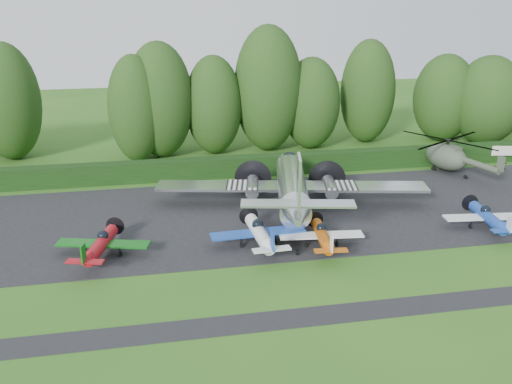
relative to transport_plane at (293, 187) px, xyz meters
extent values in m
plane|color=#285919|center=(-1.98, -10.52, -2.10)|extent=(160.00, 160.00, 0.00)
cube|color=black|center=(-1.98, -0.52, -2.10)|extent=(70.00, 18.00, 0.01)
cube|color=black|center=(-1.98, -16.52, -2.10)|extent=(70.00, 2.00, 0.00)
cube|color=black|center=(-1.98, 10.48, -2.10)|extent=(90.00, 1.60, 2.00)
cylinder|color=silver|center=(0.00, 0.36, -0.07)|extent=(2.46, 12.83, 2.46)
cone|color=silver|center=(0.00, 7.54, -0.07)|extent=(2.46, 1.60, 2.46)
cone|color=silver|center=(0.00, -7.34, 0.46)|extent=(2.46, 3.21, 2.46)
sphere|color=black|center=(0.00, 6.52, 0.46)|extent=(1.60, 1.60, 1.60)
cube|color=silver|center=(0.00, 1.43, -0.39)|extent=(23.52, 2.57, 0.24)
cube|color=white|center=(-4.28, 1.43, -0.26)|extent=(2.78, 2.67, 0.05)
cube|color=white|center=(4.28, 1.43, -0.26)|extent=(2.78, 2.67, 0.05)
cylinder|color=silver|center=(-3.42, 2.07, -0.66)|extent=(1.18, 3.42, 1.18)
cylinder|color=silver|center=(3.42, 2.07, -0.66)|extent=(1.18, 3.42, 1.18)
cylinder|color=black|center=(-3.42, 4.47, -0.66)|extent=(3.42, 0.03, 3.42)
cylinder|color=black|center=(3.42, 4.47, -0.66)|extent=(3.42, 0.03, 3.42)
cube|color=silver|center=(0.00, -8.19, 1.64)|extent=(8.02, 1.50, 0.15)
cube|color=silver|center=(0.00, -8.51, 3.14)|extent=(0.19, 2.35, 4.06)
cylinder|color=black|center=(-3.42, 1.64, -1.83)|extent=(0.27, 0.96, 0.96)
cylinder|color=black|center=(3.42, 1.64, -1.83)|extent=(0.27, 0.96, 0.96)
cylinder|color=black|center=(0.00, -8.62, -1.91)|extent=(0.19, 0.47, 0.47)
cylinder|color=maroon|center=(-15.50, -6.31, -1.07)|extent=(0.90, 5.18, 0.90)
sphere|color=black|center=(-15.50, -5.74, -0.64)|extent=(0.79, 0.79, 0.79)
cube|color=#0D5A12|center=(-15.50, -5.84, -1.21)|extent=(6.60, 1.22, 0.13)
cube|color=maroon|center=(-15.50, -9.42, -0.83)|extent=(2.45, 0.66, 0.09)
cube|color=#0D5A12|center=(-15.50, -9.51, -0.22)|extent=(0.09, 0.75, 1.22)
cylinder|color=black|center=(-15.50, -2.96, -1.07)|extent=(1.41, 0.02, 1.41)
cylinder|color=black|center=(-16.73, -6.03, -1.93)|extent=(0.13, 0.41, 0.41)
cylinder|color=black|center=(-14.28, -6.03, -1.93)|extent=(0.13, 0.41, 0.41)
cylinder|color=black|center=(-15.50, -3.86, -1.95)|extent=(0.11, 0.38, 0.38)
cylinder|color=silver|center=(-4.21, -6.69, -0.99)|extent=(0.97, 5.55, 0.97)
sphere|color=black|center=(-4.21, -6.08, -0.54)|extent=(0.85, 0.85, 0.85)
cube|color=#1B43A3|center=(-4.21, -6.18, -1.14)|extent=(7.06, 1.31, 0.14)
cube|color=silver|center=(-4.21, -10.02, -0.74)|extent=(2.62, 0.71, 0.10)
cube|color=#1B43A3|center=(-4.21, -10.12, -0.08)|extent=(0.10, 0.81, 1.31)
cylinder|color=black|center=(-4.21, -3.11, -0.99)|extent=(1.51, 0.02, 1.51)
cylinder|color=black|center=(-5.53, -6.38, -1.92)|extent=(0.14, 0.44, 0.44)
cylinder|color=black|center=(-2.90, -6.38, -1.92)|extent=(0.14, 0.44, 0.44)
cylinder|color=black|center=(-4.21, -4.06, -1.94)|extent=(0.12, 0.40, 0.40)
cylinder|color=#B8520A|center=(0.25, -7.70, -1.13)|extent=(0.85, 4.86, 0.85)
sphere|color=black|center=(0.25, -7.17, -0.73)|extent=(0.74, 0.74, 0.74)
cube|color=white|center=(0.25, -7.26, -1.26)|extent=(6.19, 1.15, 0.12)
cube|color=#B8520A|center=(0.25, -10.62, -0.91)|extent=(2.30, 0.62, 0.09)
cube|color=white|center=(0.25, -10.70, -0.33)|extent=(0.09, 0.71, 1.15)
cylinder|color=black|center=(0.25, -4.56, -1.13)|extent=(1.33, 0.02, 1.33)
cylinder|color=black|center=(-0.90, -7.43, -1.94)|extent=(0.12, 0.39, 0.39)
cylinder|color=black|center=(1.40, -7.43, -1.94)|extent=(0.12, 0.39, 0.39)
cylinder|color=black|center=(0.25, -5.40, -1.96)|extent=(0.11, 0.35, 0.35)
cylinder|color=#193D9B|center=(14.01, -6.90, -1.07)|extent=(0.90, 5.16, 0.90)
sphere|color=black|center=(14.01, -6.33, -0.65)|extent=(0.79, 0.79, 0.79)
cube|color=silver|center=(14.01, -6.43, -1.21)|extent=(6.56, 1.22, 0.13)
cylinder|color=black|center=(14.01, -3.57, -1.07)|extent=(1.41, 0.02, 1.41)
cylinder|color=black|center=(12.80, -6.62, -1.93)|extent=(0.13, 0.41, 0.41)
cylinder|color=black|center=(15.23, -6.62, -1.93)|extent=(0.13, 0.41, 0.41)
cylinder|color=black|center=(14.01, -4.46, -1.95)|extent=(0.11, 0.37, 0.37)
ellipsoid|color=#343D2F|center=(18.31, 7.78, -0.49)|extent=(2.78, 5.11, 2.67)
cylinder|color=#343D2F|center=(18.31, 3.76, -0.23)|extent=(0.62, 5.36, 0.62)
cube|color=#343D2F|center=(18.31, 0.99, 0.58)|extent=(0.11, 0.80, 1.43)
cylinder|color=black|center=(18.31, 7.78, 0.84)|extent=(0.27, 0.27, 0.71)
cylinder|color=black|center=(18.31, 7.78, 1.25)|extent=(0.62, 0.62, 0.22)
cylinder|color=black|center=(18.31, 7.78, 1.25)|extent=(10.71, 10.71, 0.05)
cube|color=#343D2F|center=(18.31, 7.06, 0.53)|extent=(0.80, 1.79, 0.62)
ellipsoid|color=black|center=(18.31, 9.21, -0.41)|extent=(1.70, 1.70, 1.53)
cylinder|color=black|center=(17.42, 8.49, -1.83)|extent=(0.16, 0.50, 0.50)
cylinder|color=black|center=(19.20, 8.49, -1.83)|extent=(0.16, 0.50, 0.50)
cylinder|color=black|center=(18.31, 4.92, -1.88)|extent=(0.14, 0.43, 0.43)
cylinder|color=#3F3326|center=(24.51, 9.46, -1.47)|extent=(0.13, 0.13, 1.27)
cube|color=beige|center=(26.10, 9.46, -0.72)|extent=(3.39, 0.08, 1.06)
cylinder|color=black|center=(2.00, 19.73, 0.25)|extent=(0.70, 0.70, 4.70)
ellipsoid|color=#1E3C13|center=(2.00, 19.73, 5.07)|extent=(7.81, 7.81, 14.35)
cylinder|color=black|center=(-10.30, 19.23, -0.01)|extent=(0.70, 0.70, 4.19)
ellipsoid|color=#1E3C13|center=(-10.30, 19.23, 4.29)|extent=(7.37, 7.37, 12.79)
cylinder|color=black|center=(-4.32, 19.41, -0.27)|extent=(0.70, 0.70, 3.65)
ellipsoid|color=#1E3C13|center=(-4.32, 19.41, 3.48)|extent=(6.40, 6.40, 11.17)
cylinder|color=black|center=(24.18, 19.95, -0.35)|extent=(0.70, 0.70, 3.49)
ellipsoid|color=#1E3C13|center=(24.18, 19.95, 3.24)|extent=(7.51, 7.51, 10.68)
cylinder|color=black|center=(-26.57, 21.25, 0.00)|extent=(0.70, 0.70, 4.20)
ellipsoid|color=#1E3C13|center=(-26.57, 21.25, 4.31)|extent=(7.16, 7.16, 12.83)
cylinder|color=black|center=(14.66, 21.14, -0.06)|extent=(0.70, 0.70, 4.08)
ellipsoid|color=#1E3C13|center=(14.66, 21.14, 4.13)|extent=(6.59, 6.59, 12.46)
cylinder|color=black|center=(28.42, 17.31, -0.35)|extent=(0.70, 0.70, 3.50)
ellipsoid|color=#1E3C13|center=(28.42, 17.31, 3.25)|extent=(8.31, 8.31, 10.70)
cylinder|color=black|center=(7.15, 19.63, -0.35)|extent=(0.70, 0.70, 3.50)
ellipsoid|color=#1E3C13|center=(7.15, 19.63, 3.25)|extent=(6.77, 6.77, 10.70)
cylinder|color=black|center=(-13.00, 17.90, -0.20)|extent=(0.70, 0.70, 3.79)
ellipsoid|color=#1E3C13|center=(-13.00, 17.90, 3.70)|extent=(5.78, 5.78, 11.59)
camera|label=1|loc=(-11.69, -44.06, 15.80)|focal=40.00mm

